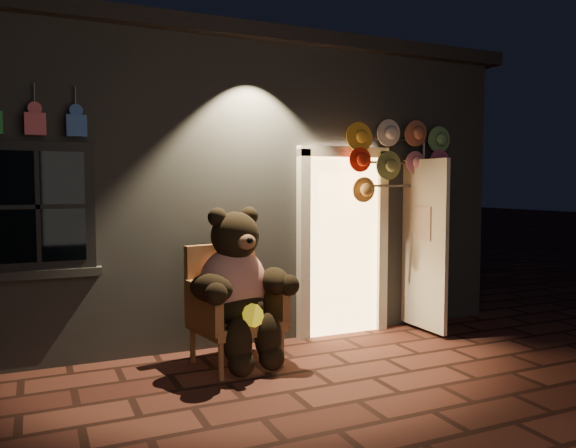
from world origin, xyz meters
TOP-DOWN VIEW (x-y plane):
  - ground at (0.00, 0.00)m, footprint 60.00×60.00m
  - shop_building at (0.00, 3.99)m, footprint 7.30×5.95m
  - wicker_armchair at (-0.19, 0.95)m, footprint 0.90×0.84m
  - teddy_bear at (-0.18, 0.81)m, footprint 1.08×0.92m
  - hat_rack at (2.01, 1.28)m, footprint 1.41×0.22m

SIDE VIEW (x-z plane):
  - ground at x=0.00m, z-range 0.00..0.00m
  - wicker_armchair at x=-0.19m, z-range 0.00..1.16m
  - teddy_bear at x=-0.18m, z-range 0.02..1.53m
  - shop_building at x=0.00m, z-range -0.02..3.49m
  - hat_rack at x=2.01m, z-range 0.83..3.33m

